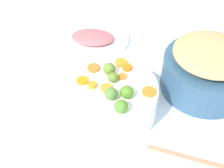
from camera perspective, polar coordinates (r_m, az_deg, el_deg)
name	(u,v)px	position (r m, az deg, el deg)	size (l,w,h in m)	color
tabletop	(116,121)	(0.91, 0.75, -6.91)	(2.40, 2.40, 0.02)	white
serving_bowl_carrots	(112,99)	(0.89, 0.00, -2.89)	(0.26, 0.26, 0.10)	white
metal_pot	(206,74)	(1.00, 17.08, 1.78)	(0.27, 0.27, 0.11)	#315373
stuffing_mound	(212,53)	(0.95, 18.09, 5.42)	(0.23, 0.23, 0.05)	tan
carrot_slice_0	(149,92)	(0.84, 6.94, -1.44)	(0.04, 0.04, 0.01)	orange
carrot_slice_1	(106,88)	(0.84, -1.10, -0.75)	(0.03, 0.03, 0.01)	orange
carrot_slice_2	(82,81)	(0.87, -5.53, 0.64)	(0.03, 0.03, 0.01)	orange
carrot_slice_3	(92,85)	(0.85, -3.72, -0.20)	(0.03, 0.03, 0.01)	orange
carrot_slice_4	(121,62)	(0.92, 1.72, 4.04)	(0.04, 0.04, 0.01)	orange
carrot_slice_5	(93,68)	(0.90, -3.48, 3.00)	(0.04, 0.04, 0.01)	orange
carrot_slice_6	(122,76)	(0.87, 1.92, 1.42)	(0.03, 0.03, 0.01)	orange
carrot_slice_7	(127,68)	(0.90, 2.82, 3.07)	(0.03, 0.03, 0.01)	orange
brussels_sprout_0	(109,69)	(0.88, -0.54, 2.83)	(0.04, 0.04, 0.04)	olive
brussels_sprout_1	(121,106)	(0.77, 1.70, -4.20)	(0.04, 0.04, 0.04)	#4B862C
brussels_sprout_2	(112,78)	(0.85, 0.05, 1.20)	(0.03, 0.03, 0.03)	#5A812D
brussels_sprout_3	(127,92)	(0.81, 2.77, -1.50)	(0.04, 0.04, 0.04)	#4E8223
brussels_sprout_4	(111,94)	(0.80, -0.17, -1.82)	(0.03, 0.03, 0.03)	#517E36
ham_plate	(97,39)	(1.19, -2.74, 8.37)	(0.25, 0.25, 0.01)	white
ham_slice_main	(93,37)	(1.17, -3.63, 8.68)	(0.16, 0.11, 0.03)	#D05F65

